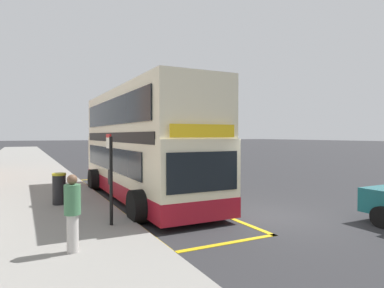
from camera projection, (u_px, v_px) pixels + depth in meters
The scene contains 8 objects.
ground_plane at pixel (88, 157), 38.90m from camera, with size 260.00×260.00×0.00m, color #28282B.
pavement_near at pixel (20, 159), 35.71m from camera, with size 6.00×76.00×0.14m, color gray.
double_decker_bus at pixel (142, 148), 13.66m from camera, with size 3.22×10.40×4.40m.
bus_bay_markings at pixel (140, 197), 13.88m from camera, with size 3.02×13.41×0.01m.
bus_stop_sign at pixel (110, 170), 9.14m from camera, with size 0.09×0.51×2.49m.
parked_car_teal_distant at pixel (127, 150), 41.29m from camera, with size 2.09×4.20×1.62m.
pedestrian_waiting_near_sign at pixel (72, 210), 6.98m from camera, with size 0.34×0.34×1.64m.
litter_bin at pixel (59, 189), 11.83m from camera, with size 0.47×0.47×1.11m.
Camera 1 is at (-6.85, -8.13, 2.61)m, focal length 31.17 mm.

